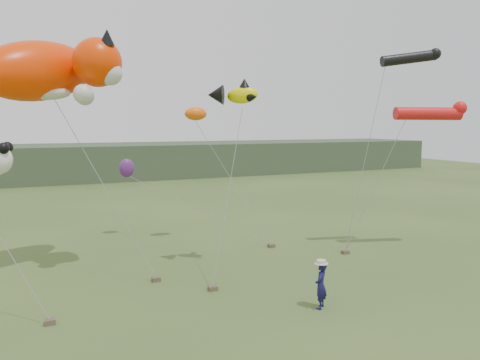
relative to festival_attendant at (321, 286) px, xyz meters
name	(u,v)px	position (x,y,z in m)	size (l,w,h in m)	color
ground	(292,315)	(-1.20, -0.10, -0.82)	(120.00, 120.00, 0.00)	#385123
headland	(76,163)	(-4.31, 44.59, 1.10)	(90.00, 13.00, 4.00)	#2D3D28
festival_attendant	(321,286)	(0.00, 0.00, 0.00)	(0.60, 0.39, 1.65)	#151244
sandbag_anchors	(223,273)	(-1.76, 4.81, -0.74)	(14.11, 5.78, 0.18)	brown
cat_kite	(51,70)	(-8.08, 8.16, 7.84)	(7.24, 5.29, 3.30)	#F93400
fish_kite	(233,94)	(-0.94, 5.59, 6.87)	(2.39, 1.57, 1.14)	#ECE102
tube_kites	(427,94)	(9.24, 4.62, 7.12)	(4.45, 1.87, 3.54)	black
misc_kites	(163,140)	(-2.37, 12.06, 4.75)	(4.25, 3.48, 3.92)	#FC600B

